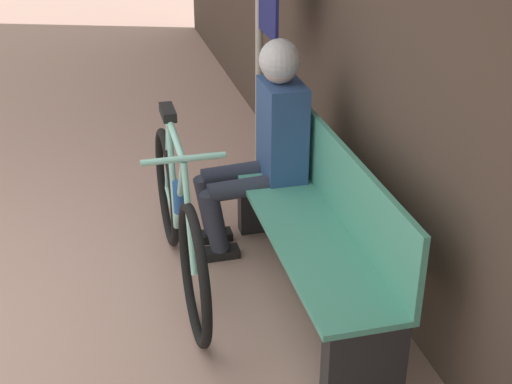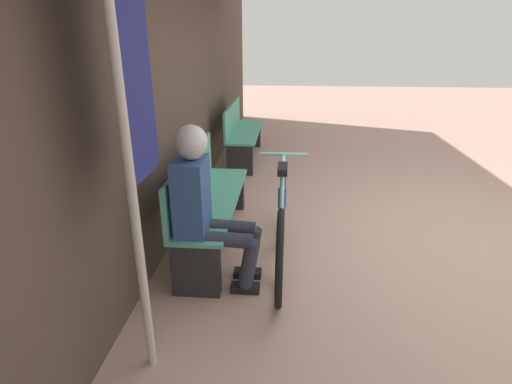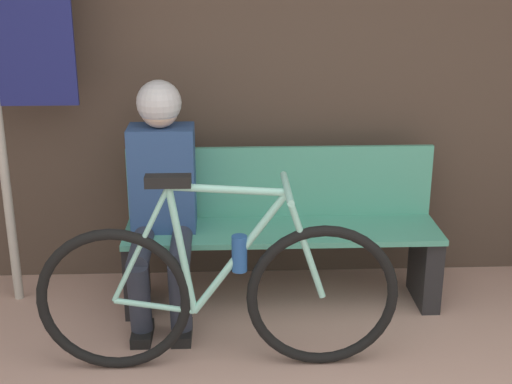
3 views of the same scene
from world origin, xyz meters
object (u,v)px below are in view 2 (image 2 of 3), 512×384
at_px(bicycle, 281,224).
at_px(banner_pole, 133,105).
at_px(park_bench_near, 208,203).
at_px(person_seated, 204,198).
at_px(park_bench_far, 242,134).

xyz_separation_m(bicycle, banner_pole, (-1.00, 0.73, 1.11)).
xyz_separation_m(park_bench_near, person_seated, (-0.63, -0.11, 0.31)).
bearing_deg(park_bench_near, park_bench_far, -0.03).
relative_size(park_bench_far, banner_pole, 0.69).
relative_size(park_bench_near, banner_pole, 0.73).
xyz_separation_m(park_bench_near, park_bench_far, (2.69, -0.00, -0.00)).
bearing_deg(park_bench_far, park_bench_near, 179.97).
relative_size(park_bench_near, park_bench_far, 1.06).
relative_size(bicycle, person_seated, 1.33).
xyz_separation_m(bicycle, person_seated, (-0.30, 0.56, 0.33)).
height_order(bicycle, banner_pole, banner_pole).
relative_size(bicycle, banner_pole, 0.72).
height_order(park_bench_near, park_bench_far, same).
height_order(person_seated, banner_pole, banner_pole).
bearing_deg(banner_pole, person_seated, -13.85).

